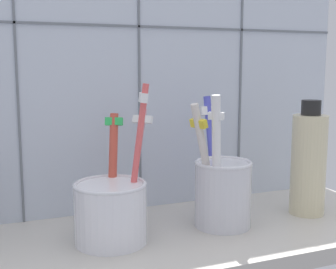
{
  "coord_description": "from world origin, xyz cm",
  "views": [
    {
      "loc": [
        -20.07,
        -48.88,
        22.2
      ],
      "look_at": [
        0.0,
        0.48,
        14.07
      ],
      "focal_mm": 48.81,
      "sensor_mm": 36.0,
      "label": 1
    }
  ],
  "objects": [
    {
      "name": "tile_wall_back",
      "position": [
        -0.0,
        12.0,
        22.5
      ],
      "size": [
        64.0,
        2.2,
        45.0
      ],
      "color": "silver",
      "rests_on": "ground"
    },
    {
      "name": "toothbrush_cup_left",
      "position": [
        -7.08,
        0.64,
        6.01
      ],
      "size": [
        11.22,
        10.32,
        18.18
      ],
      "color": "white",
      "rests_on": "counter_slab"
    },
    {
      "name": "soap_bottle",
      "position": [
        20.38,
        0.26,
        9.12
      ],
      "size": [
        4.69,
        4.69,
        15.58
      ],
      "color": "beige",
      "rests_on": "counter_slab"
    },
    {
      "name": "toothbrush_cup_right",
      "position": [
        7.14,
        0.5,
        6.78
      ],
      "size": [
        8.88,
        10.26,
        16.83
      ],
      "color": "silver",
      "rests_on": "counter_slab"
    },
    {
      "name": "counter_slab",
      "position": [
        0.0,
        0.0,
        1.0
      ],
      "size": [
        64.0,
        22.0,
        2.0
      ],
      "primitive_type": "cube",
      "color": "#BCB7AD",
      "rests_on": "ground"
    }
  ]
}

